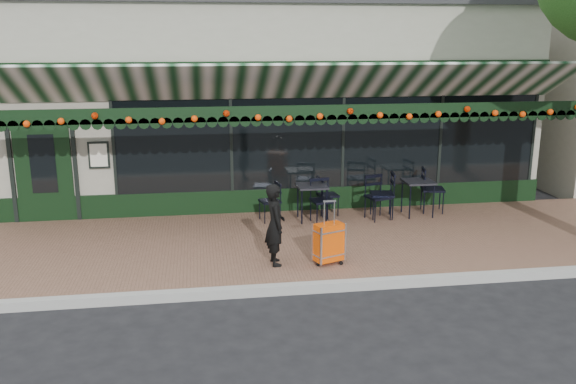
{
  "coord_description": "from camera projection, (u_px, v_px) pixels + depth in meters",
  "views": [
    {
      "loc": [
        -1.69,
        -8.68,
        3.83
      ],
      "look_at": [
        -0.15,
        1.6,
        1.18
      ],
      "focal_mm": 38.0,
      "sensor_mm": 36.0,
      "label": 1
    }
  ],
  "objects": [
    {
      "name": "chair_b_left",
      "position": [
        270.0,
        202.0,
        12.48
      ],
      "size": [
        0.48,
        0.48,
        0.81
      ],
      "primitive_type": null,
      "rotation": [
        0.0,
        0.0,
        -1.36
      ],
      "color": "black",
      "rests_on": "sidewalk"
    },
    {
      "name": "chair_b_right",
      "position": [
        328.0,
        196.0,
        12.9
      ],
      "size": [
        0.48,
        0.48,
        0.84
      ],
      "primitive_type": null,
      "rotation": [
        0.0,
        0.0,
        1.72
      ],
      "color": "black",
      "rests_on": "sidewalk"
    },
    {
      "name": "cafe_table_a",
      "position": [
        418.0,
        184.0,
        12.81
      ],
      "size": [
        0.61,
        0.61,
        0.75
      ],
      "color": "black",
      "rests_on": "sidewalk"
    },
    {
      "name": "curb",
      "position": [
        314.0,
        287.0,
        9.41
      ],
      "size": [
        18.0,
        0.16,
        0.15
      ],
      "primitive_type": "cube",
      "color": "#9E9E99",
      "rests_on": "ground"
    },
    {
      "name": "chair_a_right",
      "position": [
        433.0,
        190.0,
        13.11
      ],
      "size": [
        0.58,
        0.58,
        0.98
      ],
      "primitive_type": null,
      "rotation": [
        0.0,
        0.0,
        1.35
      ],
      "color": "black",
      "rests_on": "sidewalk"
    },
    {
      "name": "sidewalk",
      "position": [
        293.0,
        244.0,
        11.41
      ],
      "size": [
        18.0,
        4.0,
        0.15
      ],
      "primitive_type": "cube",
      "color": "brown",
      "rests_on": "ground"
    },
    {
      "name": "chair_a_front",
      "position": [
        378.0,
        197.0,
        12.58
      ],
      "size": [
        0.58,
        0.58,
        0.93
      ],
      "primitive_type": null,
      "rotation": [
        0.0,
        0.0,
        0.29
      ],
      "color": "black",
      "rests_on": "sidewalk"
    },
    {
      "name": "woman",
      "position": [
        275.0,
        225.0,
        10.02
      ],
      "size": [
        0.37,
        0.53,
        1.37
      ],
      "primitive_type": "imported",
      "rotation": [
        0.0,
        0.0,
        1.65
      ],
      "color": "black",
      "rests_on": "sidewalk"
    },
    {
      "name": "chair_b_front",
      "position": [
        323.0,
        201.0,
        12.32
      ],
      "size": [
        0.53,
        0.53,
        0.92
      ],
      "primitive_type": null,
      "rotation": [
        0.0,
        0.0,
        0.16
      ],
      "color": "black",
      "rests_on": "sidewalk"
    },
    {
      "name": "cafe_table_b",
      "position": [
        312.0,
        189.0,
        12.45
      ],
      "size": [
        0.6,
        0.6,
        0.75
      ],
      "color": "black",
      "rests_on": "sidewalk"
    },
    {
      "name": "chair_a_left",
      "position": [
        382.0,
        195.0,
        12.71
      ],
      "size": [
        0.56,
        0.56,
        0.98
      ],
      "primitive_type": null,
      "rotation": [
        0.0,
        0.0,
        -1.72
      ],
      "color": "black",
      "rests_on": "sidewalk"
    },
    {
      "name": "suitcase",
      "position": [
        329.0,
        243.0,
        10.11
      ],
      "size": [
        0.54,
        0.42,
        1.08
      ],
      "rotation": [
        0.0,
        0.0,
        0.38
      ],
      "color": "#E54B07",
      "rests_on": "sidewalk"
    },
    {
      "name": "restaurant_building",
      "position": [
        259.0,
        96.0,
        16.46
      ],
      "size": [
        12.0,
        9.6,
        4.5
      ],
      "color": "gray",
      "rests_on": "ground"
    },
    {
      "name": "ground",
      "position": [
        313.0,
        290.0,
        9.51
      ],
      "size": [
        80.0,
        80.0,
        0.0
      ],
      "primitive_type": "plane",
      "color": "black",
      "rests_on": "ground"
    }
  ]
}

